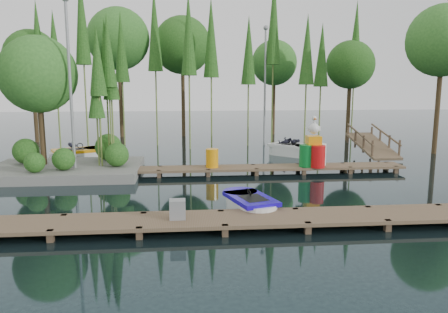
{
  "coord_description": "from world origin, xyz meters",
  "views": [
    {
      "loc": [
        -1.01,
        -15.68,
        3.86
      ],
      "look_at": [
        0.5,
        0.5,
        1.1
      ],
      "focal_mm": 35.0,
      "sensor_mm": 36.0,
      "label": 1
    }
  ],
  "objects": [
    {
      "name": "lamp_rear",
      "position": [
        4.0,
        11.0,
        4.26
      ],
      "size": [
        0.3,
        0.3,
        7.25
      ],
      "color": "gray",
      "rests_on": "ground"
    },
    {
      "name": "boat_blue",
      "position": [
        0.94,
        -3.16,
        0.23
      ],
      "size": [
        1.71,
        2.6,
        0.8
      ],
      "rotation": [
        0.0,
        0.0,
        0.29
      ],
      "color": "white",
      "rests_on": "ground"
    },
    {
      "name": "utility_cabinet",
      "position": [
        -1.2,
        -4.5,
        0.56
      ],
      "size": [
        0.42,
        0.36,
        0.52
      ],
      "primitive_type": "cube",
      "color": "gray",
      "rests_on": "near_dock"
    },
    {
      "name": "boat_white_far",
      "position": [
        4.77,
        6.98,
        0.3
      ],
      "size": [
        2.97,
        2.9,
        1.35
      ],
      "rotation": [
        0.0,
        0.0,
        -0.06
      ],
      "color": "white",
      "rests_on": "ground"
    },
    {
      "name": "yellow_barrel",
      "position": [
        0.18,
        2.5,
        0.7
      ],
      "size": [
        0.53,
        0.53,
        0.79
      ],
      "primitive_type": "cylinder",
      "color": "orange",
      "rests_on": "far_dock"
    },
    {
      "name": "boat_yellow_far",
      "position": [
        -6.25,
        6.32,
        0.31
      ],
      "size": [
        3.19,
        2.43,
        1.46
      ],
      "rotation": [
        0.0,
        0.0,
        0.09
      ],
      "color": "white",
      "rests_on": "ground"
    },
    {
      "name": "ramp",
      "position": [
        9.0,
        6.5,
        0.59
      ],
      "size": [
        1.5,
        3.94,
        1.49
      ],
      "color": "brown",
      "rests_on": "ground"
    },
    {
      "name": "tree_screen",
      "position": [
        -2.04,
        10.6,
        6.12
      ],
      "size": [
        34.42,
        18.53,
        10.31
      ],
      "color": "#402F1B",
      "rests_on": "ground"
    },
    {
      "name": "far_dock",
      "position": [
        1.0,
        2.5,
        0.23
      ],
      "size": [
        15.0,
        1.2,
        0.5
      ],
      "color": "brown",
      "rests_on": "ground"
    },
    {
      "name": "lamp_island",
      "position": [
        -5.5,
        2.5,
        4.26
      ],
      "size": [
        0.3,
        0.3,
        7.25
      ],
      "color": "gray",
      "rests_on": "ground"
    },
    {
      "name": "seagull_post",
      "position": [
        4.23,
        2.5,
        0.84
      ],
      "size": [
        0.5,
        0.27,
        0.8
      ],
      "color": "gray",
      "rests_on": "far_dock"
    },
    {
      "name": "near_dock",
      "position": [
        0.0,
        -4.5,
        0.23
      ],
      "size": [
        18.0,
        1.5,
        0.5
      ],
      "color": "brown",
      "rests_on": "ground"
    },
    {
      "name": "ground_plane",
      "position": [
        0.0,
        0.0,
        0.0
      ],
      "size": [
        90.0,
        90.0,
        0.0
      ],
      "primitive_type": "plane",
      "color": "#192B2F"
    },
    {
      "name": "drum_cluster",
      "position": [
        4.56,
        2.34,
        0.94
      ],
      "size": [
        1.26,
        1.15,
        2.17
      ],
      "color": "#0C7127",
      "rests_on": "far_dock"
    },
    {
      "name": "island",
      "position": [
        -6.3,
        3.29,
        3.18
      ],
      "size": [
        6.2,
        4.2,
        6.75
      ],
      "color": "slate",
      "rests_on": "ground"
    }
  ]
}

